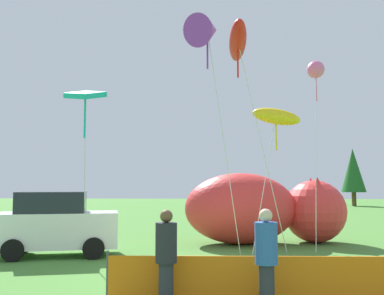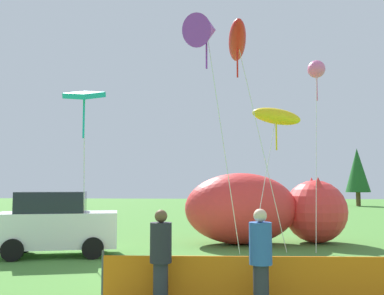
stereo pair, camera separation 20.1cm
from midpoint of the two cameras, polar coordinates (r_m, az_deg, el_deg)
The scene contains 12 objects.
ground_plane at distance 11.74m, azimuth 1.03°, elevation -16.40°, with size 120.00×120.00×0.00m, color #477F33.
parked_car at distance 14.95m, azimuth -18.00°, elevation -9.70°, with size 4.16×2.57×2.09m.
inflatable_cat at distance 17.37m, azimuth 8.98°, elevation -8.35°, with size 6.71×3.65×2.78m.
safety_fence at distance 8.69m, azimuth 10.62°, elevation -17.16°, with size 6.57×0.35×1.05m.
spectator_in_green_shirt at distance 8.19m, azimuth -4.19°, elevation -14.17°, with size 0.40×0.40×1.86m.
spectator_in_blue_shirt at distance 8.03m, azimuth 9.15°, elevation -14.18°, with size 0.41×0.41×1.89m.
kite_pink_octopus at distance 18.29m, azimuth 15.86°, elevation 9.83°, with size 1.00×2.54×7.35m.
kite_purple_delta at distance 14.62m, azimuth 1.66°, elevation 15.32°, with size 1.93×1.93×8.12m.
kite_teal_diamond at distance 13.30m, azimuth -14.46°, elevation 6.47°, with size 1.22×2.25×5.27m.
kite_yellow_hero at distance 16.67m, azimuth 10.77°, elevation 4.03°, with size 2.12×2.42×5.44m.
kite_red_lizard at distance 15.61m, azimuth 5.75°, elevation 13.83°, with size 2.00×2.78×7.97m.
horizon_tree_east at distance 50.67m, azimuth 20.58°, elevation -2.89°, with size 2.66×2.66×6.34m.
Camera 1 is at (0.43, -11.50, 2.32)m, focal length 40.00 mm.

